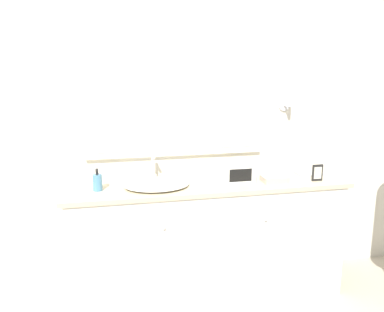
# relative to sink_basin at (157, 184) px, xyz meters

# --- Properties ---
(wall_back) EXTENTS (8.00, 0.18, 2.55)m
(wall_back) POSITION_rel_sink_basin_xyz_m (0.36, 0.30, 0.39)
(wall_back) COLOR silver
(wall_back) RESTS_ON ground_plane
(vanity_counter) EXTENTS (2.02, 0.52, 0.87)m
(vanity_counter) POSITION_rel_sink_basin_xyz_m (0.37, 0.02, -0.45)
(vanity_counter) COLOR silver
(vanity_counter) RESTS_ON ground_plane
(sink_basin) EXTENTS (0.45, 0.41, 0.19)m
(sink_basin) POSITION_rel_sink_basin_xyz_m (0.00, 0.00, 0.00)
(sink_basin) COLOR silver
(sink_basin) RESTS_ON vanity_counter
(soap_bottle) EXTENTS (0.06, 0.06, 0.15)m
(soap_bottle) POSITION_rel_sink_basin_xyz_m (-0.40, -0.01, 0.04)
(soap_bottle) COLOR teal
(soap_bottle) RESTS_ON vanity_counter
(appliance_box) EXTENTS (0.23, 0.15, 0.14)m
(appliance_box) POSITION_rel_sink_basin_xyz_m (0.58, -0.01, 0.05)
(appliance_box) COLOR white
(appliance_box) RESTS_ON vanity_counter
(picture_frame) EXTENTS (0.08, 0.01, 0.12)m
(picture_frame) POSITION_rel_sink_basin_xyz_m (1.16, -0.11, 0.04)
(picture_frame) COLOR black
(picture_frame) RESTS_ON vanity_counter
(hand_towel_near_sink) EXTENTS (0.18, 0.13, 0.04)m
(hand_towel_near_sink) POSITION_rel_sink_basin_xyz_m (0.84, -0.07, 0.00)
(hand_towel_near_sink) COLOR #B7A899
(hand_towel_near_sink) RESTS_ON vanity_counter
(hand_towel_far_corner) EXTENTS (0.17, 0.13, 0.04)m
(hand_towel_far_corner) POSITION_rel_sink_basin_xyz_m (0.95, 0.10, 0.00)
(hand_towel_far_corner) COLOR silver
(hand_towel_far_corner) RESTS_ON vanity_counter
(metal_tray) EXTENTS (0.19, 0.13, 0.01)m
(metal_tray) POSITION_rel_sink_basin_xyz_m (1.18, 0.08, -0.01)
(metal_tray) COLOR #ADADB2
(metal_tray) RESTS_ON vanity_counter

